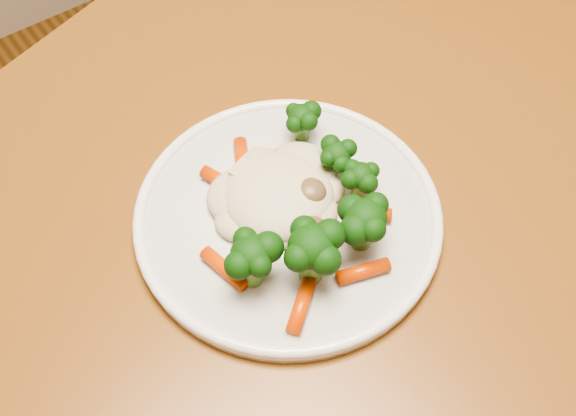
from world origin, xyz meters
name	(u,v)px	position (x,y,z in m)	size (l,w,h in m)	color
dining_table	(284,343)	(-0.26, 0.16, 0.64)	(1.30, 1.06, 0.75)	brown
plate	(288,218)	(-0.22, 0.21, 0.76)	(0.26, 0.26, 0.01)	white
meal	(299,208)	(-0.21, 0.19, 0.78)	(0.16, 0.19, 0.05)	beige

